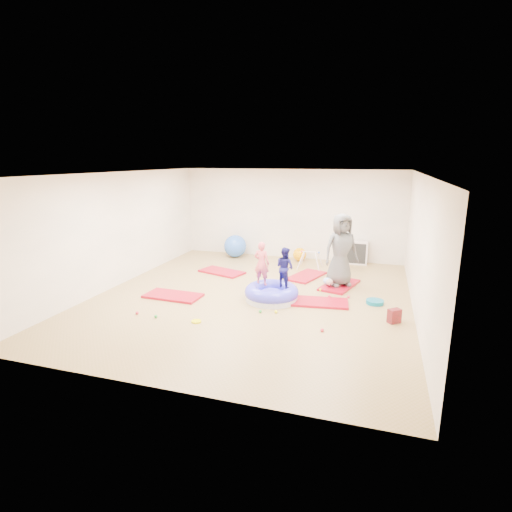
% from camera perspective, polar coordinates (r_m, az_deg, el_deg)
% --- Properties ---
extents(room, '(7.01, 8.01, 2.81)m').
position_cam_1_polar(room, '(8.92, -0.57, 2.69)').
color(room, '#9D7E4E').
rests_on(room, ground).
extents(gym_mat_front_left, '(1.33, 0.70, 0.05)m').
position_cam_1_polar(gym_mat_front_left, '(9.46, -11.76, -5.57)').
color(gym_mat_front_left, '#A70220').
rests_on(gym_mat_front_left, ground).
extents(gym_mat_mid_left, '(1.38, 0.97, 0.05)m').
position_cam_1_polar(gym_mat_mid_left, '(11.22, -4.90, -2.27)').
color(gym_mat_mid_left, '#A70220').
rests_on(gym_mat_mid_left, ground).
extents(gym_mat_center_back, '(0.99, 1.38, 0.05)m').
position_cam_1_polar(gym_mat_center_back, '(10.87, 7.21, -2.85)').
color(gym_mat_center_back, '#A70220').
rests_on(gym_mat_center_back, ground).
extents(gym_mat_right, '(1.35, 0.80, 0.05)m').
position_cam_1_polar(gym_mat_right, '(8.97, 8.91, -6.54)').
color(gym_mat_right, '#A70220').
rests_on(gym_mat_right, ground).
extents(gym_mat_rear_right, '(0.97, 1.43, 0.05)m').
position_cam_1_polar(gym_mat_rear_right, '(10.24, 11.81, -4.09)').
color(gym_mat_rear_right, '#A70220').
rests_on(gym_mat_rear_right, ground).
extents(inflatable_cushion, '(1.22, 1.22, 0.38)m').
position_cam_1_polar(inflatable_cushion, '(9.03, 2.24, -5.40)').
color(inflatable_cushion, silver).
rests_on(inflatable_cushion, ground).
extents(child_pink, '(0.39, 0.28, 1.00)m').
position_cam_1_polar(child_pink, '(9.02, 0.81, -0.75)').
color(child_pink, '#E1515A').
rests_on(child_pink, inflatable_cushion).
extents(child_navy, '(0.56, 0.52, 0.91)m').
position_cam_1_polar(child_navy, '(8.88, 4.14, -1.31)').
color(child_navy, '#161355').
rests_on(child_navy, inflatable_cushion).
extents(adult_caregiver, '(1.04, 0.94, 1.78)m').
position_cam_1_polar(adult_caregiver, '(9.95, 12.05, 0.87)').
color(adult_caregiver, '#4D4D4D').
rests_on(adult_caregiver, gym_mat_rear_right).
extents(infant, '(0.36, 0.37, 0.21)m').
position_cam_1_polar(infant, '(10.03, 10.55, -3.59)').
color(infant, '#9FBBFC').
rests_on(infant, gym_mat_rear_right).
extents(ball_pit_balls, '(4.13, 2.71, 0.07)m').
position_cam_1_polar(ball_pit_balls, '(8.56, 2.22, -7.32)').
color(ball_pit_balls, '#E12E46').
rests_on(ball_pit_balls, ground).
extents(exercise_ball_blue, '(0.72, 0.72, 0.72)m').
position_cam_1_polar(exercise_ball_blue, '(12.91, -2.99, 1.42)').
color(exercise_ball_blue, blue).
rests_on(exercise_ball_blue, ground).
extents(exercise_ball_orange, '(0.42, 0.42, 0.42)m').
position_cam_1_polar(exercise_ball_orange, '(12.49, 6.26, 0.22)').
color(exercise_ball_orange, '#ED9B00').
rests_on(exercise_ball_orange, ground).
extents(infant_play_gym, '(0.67, 0.64, 0.51)m').
position_cam_1_polar(infant_play_gym, '(11.61, 7.74, -0.17)').
color(infant_play_gym, silver).
rests_on(infant_play_gym, ground).
extents(cube_shelf, '(0.70, 0.35, 0.70)m').
position_cam_1_polar(cube_shelf, '(12.44, 14.06, 0.51)').
color(cube_shelf, silver).
rests_on(cube_shelf, ground).
extents(balance_disc, '(0.38, 0.38, 0.09)m').
position_cam_1_polar(balance_disc, '(9.21, 16.63, -6.31)').
color(balance_disc, '#076080').
rests_on(balance_disc, ground).
extents(backpack, '(0.28, 0.27, 0.28)m').
position_cam_1_polar(backpack, '(8.27, 19.15, -8.09)').
color(backpack, maroon).
rests_on(backpack, ground).
extents(yellow_toy, '(0.19, 0.19, 0.03)m').
position_cam_1_polar(yellow_toy, '(7.98, -8.52, -9.22)').
color(yellow_toy, '#F0EB00').
rests_on(yellow_toy, ground).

